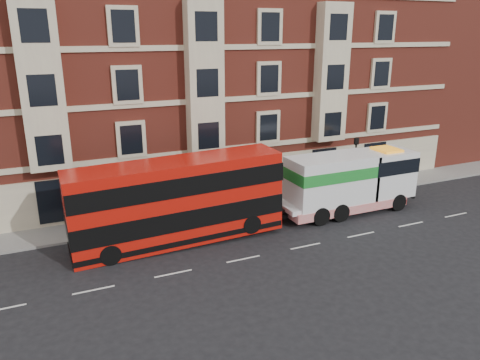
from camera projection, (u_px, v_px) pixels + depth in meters
name	position (u px, v px, depth m)	size (l,w,h in m)	color
ground	(243.00, 259.00, 25.82)	(120.00, 120.00, 0.00)	black
sidewalk	(199.00, 212.00, 32.33)	(90.00, 3.00, 0.15)	slate
victorian_terrace	(169.00, 58.00, 36.02)	(45.00, 12.00, 20.40)	maroon
filler_east	(473.00, 58.00, 47.54)	(18.00, 10.00, 19.00)	maroon
lamp_post_west	(110.00, 194.00, 28.09)	(0.35, 0.15, 4.35)	black
lamp_post_east	(355.00, 162.00, 35.05)	(0.35, 0.15, 4.35)	black
double_decker_bus	(177.00, 200.00, 27.15)	(12.38, 2.84, 5.01)	red
tow_truck	(348.00, 182.00, 31.96)	(9.92, 2.93, 4.13)	white
pedestrian	(99.00, 222.00, 28.23)	(0.63, 0.42, 1.74)	#1A1A34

